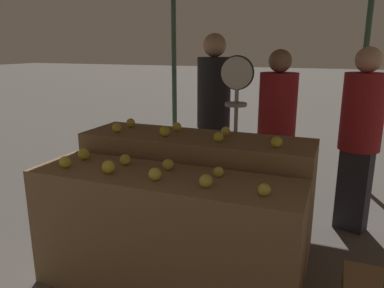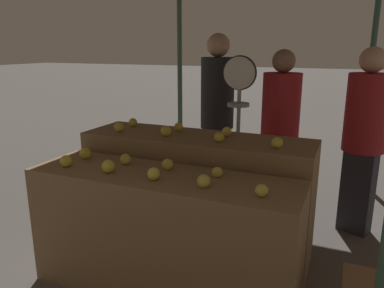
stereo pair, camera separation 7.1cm
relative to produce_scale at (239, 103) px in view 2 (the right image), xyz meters
name	(u,v)px [view 2 (the right image)]	position (x,y,z in m)	size (l,w,h in m)	color
ground_plane	(164,288)	(-0.17, -1.20, -1.19)	(60.00, 60.00, 0.00)	#59544F
display_counter_front	(163,234)	(-0.17, -1.20, -0.76)	(1.86, 0.55, 0.87)	olive
display_counter_back	(196,195)	(-0.17, -0.60, -0.69)	(1.86, 0.55, 1.00)	olive
apple_front_0	(66,161)	(-0.87, -1.31, -0.28)	(0.08, 0.08, 0.08)	gold
apple_front_1	(108,166)	(-0.52, -1.30, -0.28)	(0.09, 0.09, 0.09)	gold
apple_front_2	(154,174)	(-0.17, -1.31, -0.28)	(0.08, 0.08, 0.08)	yellow
apple_front_3	(204,181)	(0.17, -1.30, -0.28)	(0.08, 0.08, 0.08)	gold
apple_front_4	(262,190)	(0.53, -1.30, -0.29)	(0.07, 0.07, 0.07)	gold
apple_front_5	(85,153)	(-0.87, -1.10, -0.28)	(0.09, 0.09, 0.09)	gold
apple_front_6	(125,159)	(-0.51, -1.10, -0.29)	(0.08, 0.08, 0.08)	gold
apple_front_7	(168,164)	(-0.18, -1.09, -0.29)	(0.08, 0.08, 0.08)	gold
apple_front_8	(217,172)	(0.19, -1.10, -0.29)	(0.07, 0.07, 0.07)	gold
apple_back_0	(119,127)	(-0.82, -0.71, -0.15)	(0.08, 0.08, 0.08)	gold
apple_back_1	(166,131)	(-0.39, -0.70, -0.15)	(0.08, 0.08, 0.08)	gold
apple_back_2	(219,137)	(0.06, -0.71, -0.15)	(0.08, 0.08, 0.08)	gold
apple_back_3	(277,143)	(0.49, -0.71, -0.15)	(0.08, 0.08, 0.08)	gold
apple_back_4	(133,122)	(-0.83, -0.49, -0.15)	(0.08, 0.08, 0.08)	yellow
apple_back_5	(179,127)	(-0.38, -0.48, -0.15)	(0.07, 0.07, 0.07)	yellow
apple_back_6	(227,131)	(0.06, -0.50, -0.15)	(0.07, 0.07, 0.07)	yellow
produce_scale	(239,103)	(0.00, 0.00, 0.00)	(0.31, 0.20, 1.62)	#99999E
person_vendor_at_scale	(280,124)	(0.32, 0.36, -0.23)	(0.44, 0.44, 1.67)	#2D2D38
person_customer_left	(365,130)	(1.07, 0.30, -0.21)	(0.47, 0.47, 1.69)	#2D2D38
person_customer_right	(217,107)	(-0.37, 0.46, -0.13)	(0.41, 0.41, 1.83)	#2D2D38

